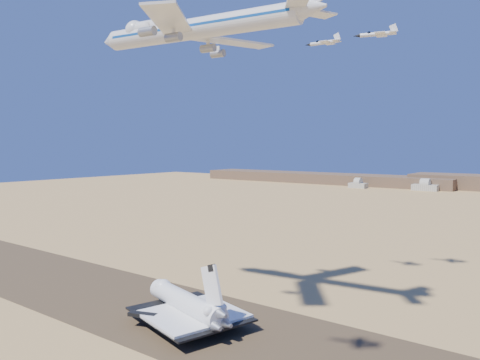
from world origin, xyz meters
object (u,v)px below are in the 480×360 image
Objects in this scene: crew_b at (191,334)px; crew_c at (182,336)px; carrier_747 at (191,29)px; chase_jet_e at (324,42)px; shuttle at (185,305)px; crew_a at (187,334)px; chase_jet_f at (377,34)px.

crew_b is 2.77m from crew_c.
carrier_747 reaches higher than chase_jet_e.
shuttle is 11.99m from crew_a.
chase_jet_e is at bearing 6.08° from crew_a.
shuttle is at bearing 3.46° from crew_b.
crew_b is 123.11m from chase_jet_f.
carrier_747 is 5.71× the size of chase_jet_e.
shuttle is at bearing 61.96° from crew_a.
carrier_747 is at bearing 125.74° from shuttle.
crew_b is at bearing -9.15° from crew_a.
shuttle is 3.16× the size of chase_jet_e.
shuttle is 24.73× the size of crew_a.
chase_jet_f is (24.02, 75.11, 94.54)m from crew_b.
crew_a is at bearing -101.25° from chase_jet_e.
crew_b is (0.48, 1.03, -0.03)m from crew_a.
chase_jet_e is (10.49, 61.36, 90.70)m from crew_a.
chase_jet_e reaches higher than crew_c.
carrier_747 is 90.37m from crew_a.
chase_jet_e is at bearing 60.44° from carrier_747.
carrier_747 reaches higher than chase_jet_f.
chase_jet_f reaches higher than chase_jet_e.
chase_jet_f reaches higher than crew_b.
crew_c is (7.37, -9.13, -4.97)m from shuttle.
crew_a is 0.11× the size of chase_jet_f.
chase_jet_e is (10.01, 60.33, 90.73)m from crew_b.
carrier_747 is at bearing -114.28° from chase_jet_e.
crew_a is at bearing -122.30° from chase_jet_f.
crew_c is 0.10× the size of chase_jet_f.
crew_a is at bearing -76.12° from crew_c.
chase_jet_e is at bearing -57.93° from crew_b.
chase_jet_f is at bearing 80.49° from shuttle.
chase_jet_f reaches higher than crew_c.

